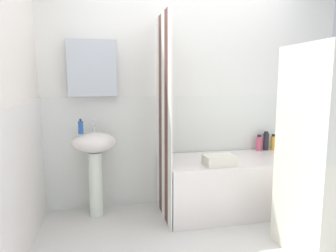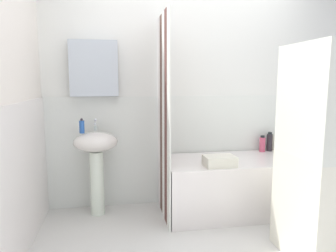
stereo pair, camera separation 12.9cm
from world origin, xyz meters
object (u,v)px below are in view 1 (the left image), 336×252
(bathtub, at_px, (233,184))
(towel_folded, at_px, (220,160))
(body_wash_bottle, at_px, (259,143))
(conditioner_bottle, at_px, (266,141))
(washer_dryer_stack, at_px, (334,153))
(soap_dispenser, at_px, (81,127))
(lotion_bottle, at_px, (273,142))
(sink, at_px, (95,155))

(bathtub, xyz_separation_m, towel_folded, (-0.24, -0.22, 0.33))
(body_wash_bottle, distance_m, towel_folded, 0.84)
(conditioner_bottle, bearing_deg, body_wash_bottle, -169.57)
(towel_folded, xyz_separation_m, washer_dryer_stack, (0.64, -0.72, 0.20))
(soap_dispenser, distance_m, body_wash_bottle, 2.00)
(bathtub, bearing_deg, towel_folded, -137.63)
(bathtub, bearing_deg, lotion_bottle, 24.68)
(bathtub, bearing_deg, conditioner_bottle, 28.49)
(bathtub, xyz_separation_m, lotion_bottle, (0.63, 0.29, 0.37))
(sink, distance_m, washer_dryer_stack, 2.13)
(conditioner_bottle, bearing_deg, lotion_bottle, -0.39)
(body_wash_bottle, xyz_separation_m, washer_dryer_stack, (-0.04, -1.21, 0.16))
(sink, xyz_separation_m, lotion_bottle, (2.04, 0.12, 0.02))
(soap_dispenser, relative_size, body_wash_bottle, 0.79)
(lotion_bottle, xyz_separation_m, conditioner_bottle, (-0.10, 0.00, 0.02))
(bathtub, height_order, body_wash_bottle, body_wash_bottle)
(lotion_bottle, bearing_deg, soap_dispenser, -175.71)
(lotion_bottle, bearing_deg, body_wash_bottle, -174.91)
(sink, relative_size, soap_dispenser, 5.83)
(conditioner_bottle, xyz_separation_m, body_wash_bottle, (-0.10, -0.02, -0.02))
(soap_dispenser, bearing_deg, towel_folded, -15.16)
(bathtub, xyz_separation_m, washer_dryer_stack, (0.40, -0.94, 0.53))
(towel_folded, bearing_deg, lotion_bottle, 30.37)
(bathtub, relative_size, conditioner_bottle, 6.65)
(soap_dispenser, distance_m, bathtub, 1.67)
(sink, xyz_separation_m, conditioner_bottle, (1.94, 0.12, 0.04))
(lotion_bottle, height_order, body_wash_bottle, body_wash_bottle)
(soap_dispenser, height_order, towel_folded, soap_dispenser)
(sink, height_order, towel_folded, sink)
(lotion_bottle, height_order, washer_dryer_stack, washer_dryer_stack)
(washer_dryer_stack, bearing_deg, conditioner_bottle, 83.67)
(sink, xyz_separation_m, washer_dryer_stack, (1.81, -1.10, 0.19))
(towel_folded, relative_size, washer_dryer_stack, 0.18)
(bathtub, bearing_deg, body_wash_bottle, 31.87)
(lotion_bottle, xyz_separation_m, washer_dryer_stack, (-0.23, -1.23, 0.17))
(conditioner_bottle, distance_m, washer_dryer_stack, 1.24)
(towel_folded, bearing_deg, bathtub, 42.37)
(lotion_bottle, xyz_separation_m, body_wash_bottle, (-0.19, -0.02, 0.00))
(sink, relative_size, washer_dryer_stack, 0.53)
(lotion_bottle, distance_m, conditioner_bottle, 0.10)
(soap_dispenser, bearing_deg, sink, 17.25)
(soap_dispenser, xyz_separation_m, bathtub, (1.53, -0.13, -0.64))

